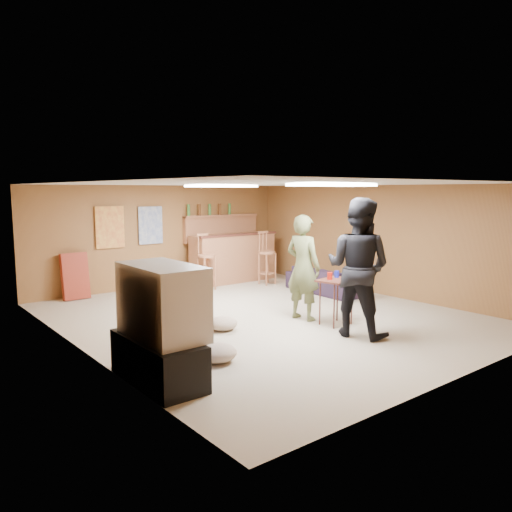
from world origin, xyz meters
TOP-DOWN VIEW (x-y plane):
  - ground at (0.00, 0.00)m, footprint 7.00×7.00m
  - ceiling at (0.00, 0.00)m, footprint 6.00×7.00m
  - wall_back at (0.00, 3.50)m, footprint 6.00×0.02m
  - wall_front at (0.00, -3.50)m, footprint 6.00×0.02m
  - wall_left at (-3.00, 0.00)m, footprint 0.02×7.00m
  - wall_right at (3.00, 0.00)m, footprint 0.02×7.00m
  - tv_stand at (-2.72, -1.50)m, footprint 0.55×1.30m
  - dvd_box at (-2.50, -1.50)m, footprint 0.35×0.50m
  - tv_body at (-2.65, -1.50)m, footprint 0.60×1.10m
  - tv_screen at (-2.34, -1.50)m, footprint 0.02×0.95m
  - bar_counter at (1.50, 2.95)m, footprint 2.00×0.60m
  - bar_lip at (1.50, 2.70)m, footprint 2.10×0.12m
  - bar_shelf at (1.50, 3.40)m, footprint 2.00×0.18m
  - bar_backing at (1.50, 3.42)m, footprint 2.00×0.14m
  - poster_left at (-1.20, 3.46)m, footprint 0.60×0.03m
  - poster_right at (-0.30, 3.46)m, footprint 0.55×0.03m
  - folding_chair_stack at (-2.00, 3.30)m, footprint 0.50×0.26m
  - ceiling_panel_front at (0.00, -1.50)m, footprint 1.20×0.60m
  - ceiling_panel_back at (0.00, 1.20)m, footprint 1.20×0.60m
  - person_olive at (0.39, -0.53)m, footprint 0.52×0.69m
  - person_black at (0.39, -1.67)m, footprint 1.01×1.15m
  - sofa at (2.24, 0.74)m, footprint 0.77×1.78m
  - tray_table at (0.57, -1.09)m, footprint 0.63×0.54m
  - cup_red_near at (0.48, -1.04)m, footprint 0.09×0.09m
  - cup_red_far at (0.67, -1.20)m, footprint 0.11×0.11m
  - cup_blue at (0.70, -0.98)m, footprint 0.09×0.09m
  - bar_stool_left at (0.50, 2.52)m, footprint 0.50×0.50m
  - bar_stool_right at (1.89, 2.18)m, footprint 0.36×0.36m
  - cushion_near_tv at (-1.90, -0.82)m, footprint 0.63×0.63m
  - cushion_mid at (-0.99, -0.24)m, footprint 0.53×0.53m
  - cushion_far at (-1.84, -1.35)m, footprint 0.51×0.51m
  - bottle_row at (1.16, 3.38)m, footprint 1.20×0.08m

SIDE VIEW (x-z plane):
  - ground at x=0.00m, z-range 0.00..0.00m
  - cushion_mid at x=-0.99m, z-range 0.00..0.20m
  - cushion_far at x=-1.84m, z-range 0.00..0.22m
  - cushion_near_tv at x=-1.90m, z-range 0.00..0.23m
  - dvd_box at x=-2.50m, z-range 0.11..0.19m
  - tv_stand at x=-2.72m, z-range 0.00..0.50m
  - sofa at x=2.24m, z-range 0.00..0.51m
  - tray_table at x=0.57m, z-range 0.00..0.72m
  - folding_chair_stack at x=-2.00m, z-range -0.01..0.91m
  - bar_counter at x=1.50m, z-range 0.00..1.10m
  - bar_stool_right at x=1.89m, z-range 0.00..1.11m
  - bar_stool_left at x=0.50m, z-range 0.00..1.33m
  - cup_blue at x=0.70m, z-range 0.72..0.83m
  - cup_red_near at x=0.48m, z-range 0.72..0.83m
  - cup_red_far at x=0.67m, z-range 0.72..0.84m
  - person_olive at x=0.39m, z-range 0.00..1.71m
  - tv_body at x=-2.65m, z-range 0.50..1.30m
  - tv_screen at x=-2.34m, z-range 0.57..1.23m
  - person_black at x=0.39m, z-range 0.00..1.99m
  - wall_back at x=0.00m, z-range 0.00..2.20m
  - wall_front at x=0.00m, z-range 0.00..2.20m
  - wall_left at x=-3.00m, z-range 0.00..2.20m
  - wall_right at x=3.00m, z-range 0.00..2.20m
  - bar_lip at x=1.50m, z-range 1.08..1.12m
  - bar_backing at x=1.50m, z-range 0.90..1.50m
  - poster_left at x=-1.20m, z-range 0.93..1.78m
  - poster_right at x=-0.30m, z-range 0.95..1.75m
  - bar_shelf at x=1.50m, z-range 1.48..1.52m
  - bottle_row at x=1.16m, z-range 1.52..1.78m
  - ceiling_panel_front at x=0.00m, z-range 2.15..2.19m
  - ceiling_panel_back at x=0.00m, z-range 2.15..2.19m
  - ceiling at x=0.00m, z-range 2.19..2.21m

